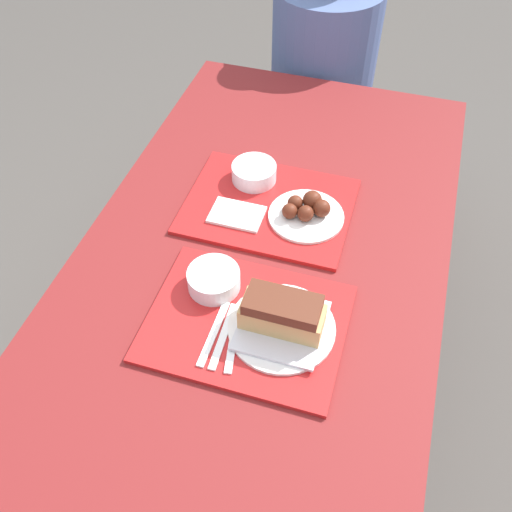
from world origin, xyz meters
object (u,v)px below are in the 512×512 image
Objects in this scene: brisket_sandwich_plate at (282,318)px; person_seated_across at (325,46)px; bowl_coleslaw_near at (214,279)px; tray_near at (246,323)px; tray_far at (269,206)px; wings_plate_far at (307,210)px; bowl_coleslaw_far at (254,172)px.

brisket_sandwich_plate is 0.33× the size of person_seated_across.
tray_near is at bearing -35.98° from bowl_coleslaw_near.
person_seated_across reaches higher than tray_far.
tray_near is 3.57× the size of bowl_coleslaw_near.
bowl_coleslaw_near is 0.52× the size of brisket_sandwich_plate.
tray_far is at bearing -87.41° from person_seated_across.
tray_far is (-0.06, 0.37, 0.00)m from tray_near.
person_seated_across is at bearing 89.79° from bowl_coleslaw_near.
tray_near is 2.21× the size of wings_plate_far.
wings_plate_far reaches higher than bowl_coleslaw_far.
wings_plate_far is 0.89m from person_seated_across.
person_seated_across is (-0.17, 1.23, -0.05)m from brisket_sandwich_plate.
wings_plate_far is at bearing 62.62° from bowl_coleslaw_near.
brisket_sandwich_plate is at bearing -66.01° from bowl_coleslaw_far.
brisket_sandwich_plate reaches higher than tray_near.
bowl_coleslaw_near is at bearing -90.21° from person_seated_across.
wings_plate_far is at bearing -29.79° from bowl_coleslaw_far.
brisket_sandwich_plate is 1.24m from person_seated_across.
tray_far is 0.39m from brisket_sandwich_plate.
bowl_coleslaw_far is 0.17× the size of person_seated_across.
person_seated_across is at bearing 88.10° from bowl_coleslaw_far.
bowl_coleslaw_far is (-0.07, 0.08, 0.03)m from tray_far.
bowl_coleslaw_far is (-0.20, 0.45, -0.01)m from brisket_sandwich_plate.
brisket_sandwich_plate is (0.18, -0.07, 0.01)m from bowl_coleslaw_near.
bowl_coleslaw_near is at bearing -117.38° from wings_plate_far.
tray_near is 0.36m from wings_plate_far.
bowl_coleslaw_near is 0.62× the size of wings_plate_far.
wings_plate_far is at bearing -6.65° from tray_far.
tray_near is at bearing -74.96° from bowl_coleslaw_far.
wings_plate_far is (0.05, 0.36, 0.02)m from tray_near.
bowl_coleslaw_near is at bearing -86.71° from bowl_coleslaw_far.
tray_near is 1.24m from person_seated_across.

